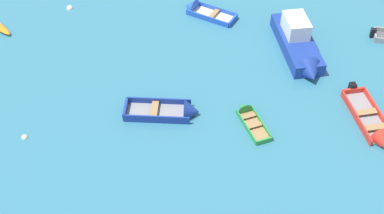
{
  "coord_description": "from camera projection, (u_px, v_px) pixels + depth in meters",
  "views": [
    {
      "loc": [
        -2.61,
        0.05,
        18.99
      ],
      "look_at": [
        0.0,
        18.66,
        0.15
      ],
      "focal_mm": 45.93,
      "sensor_mm": 36.0,
      "label": 1
    }
  ],
  "objects": [
    {
      "name": "rowboat_deep_blue_cluster_outer",
      "position": [
        177.0,
        111.0,
        26.27
      ],
      "size": [
        4.2,
        2.1,
        1.29
      ],
      "color": "gray",
      "rests_on": "ground_plane"
    },
    {
      "name": "motor_launch_deep_blue_back_row_center",
      "position": [
        299.0,
        45.0,
        29.68
      ],
      "size": [
        1.84,
        6.17,
        2.19
      ],
      "color": "navy",
      "rests_on": "ground_plane"
    },
    {
      "name": "rowboat_red_midfield_left",
      "position": [
        376.0,
        131.0,
        25.33
      ],
      "size": [
        1.54,
        4.71,
        1.25
      ],
      "color": "gray",
      "rests_on": "ground_plane"
    },
    {
      "name": "rowboat_green_foreground_center",
      "position": [
        247.0,
        115.0,
        26.22
      ],
      "size": [
        1.48,
        2.99,
        0.85
      ],
      "color": "#99754C",
      "rests_on": "ground_plane"
    },
    {
      "name": "rowboat_blue_distant_center",
      "position": [
        199.0,
        10.0,
        33.12
      ],
      "size": [
        3.64,
        3.2,
        1.21
      ],
      "color": "beige",
      "rests_on": "ground_plane"
    },
    {
      "name": "mooring_buoy_far_field",
      "position": [
        25.0,
        138.0,
        25.25
      ],
      "size": [
        0.32,
        0.32,
        0.32
      ],
      "primitive_type": "sphere",
      "color": "silver",
      "rests_on": "ground_plane"
    },
    {
      "name": "mooring_buoy_between_boats_right",
      "position": [
        70.0,
        8.0,
        33.55
      ],
      "size": [
        0.43,
        0.43,
        0.43
      ],
      "primitive_type": "sphere",
      "color": "silver",
      "rests_on": "ground_plane"
    }
  ]
}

